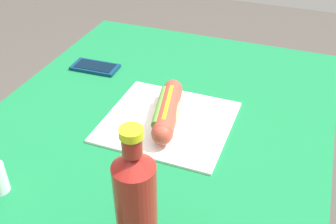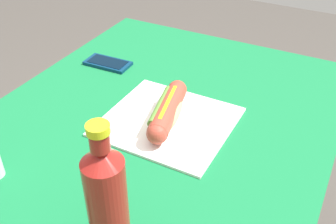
{
  "view_description": "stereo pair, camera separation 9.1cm",
  "coord_description": "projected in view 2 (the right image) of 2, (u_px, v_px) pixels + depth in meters",
  "views": [
    {
      "loc": [
        -0.62,
        -0.29,
        1.32
      ],
      "look_at": [
        0.08,
        -0.03,
        0.79
      ],
      "focal_mm": 43.35,
      "sensor_mm": 36.0,
      "label": 1
    },
    {
      "loc": [
        -0.58,
        -0.37,
        1.32
      ],
      "look_at": [
        0.08,
        -0.03,
        0.79
      ],
      "focal_mm": 43.35,
      "sensor_mm": 36.0,
      "label": 2
    }
  ],
  "objects": [
    {
      "name": "soda_bottle",
      "position": [
        107.0,
        203.0,
        0.58
      ],
      "size": [
        0.06,
        0.06,
        0.25
      ],
      "color": "maroon",
      "rests_on": "dining_table"
    },
    {
      "name": "paper_wrapper",
      "position": [
        168.0,
        122.0,
        0.93
      ],
      "size": [
        0.27,
        0.28,
        0.01
      ],
      "primitive_type": "cube",
      "rotation": [
        0.0,
        0.0,
        -0.01
      ],
      "color": "white",
      "rests_on": "dining_table"
    },
    {
      "name": "hot_dog",
      "position": [
        168.0,
        111.0,
        0.91
      ],
      "size": [
        0.22,
        0.09,
        0.05
      ],
      "color": "#DBB26B",
      "rests_on": "paper_wrapper"
    },
    {
      "name": "cell_phone",
      "position": [
        108.0,
        63.0,
        1.15
      ],
      "size": [
        0.07,
        0.13,
        0.01
      ],
      "color": "#0A2D4C",
      "rests_on": "dining_table"
    },
    {
      "name": "dining_table",
      "position": [
        143.0,
        187.0,
        0.97
      ],
      "size": [
        1.12,
        0.78,
        0.76
      ],
      "color": "brown",
      "rests_on": "ground"
    }
  ]
}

